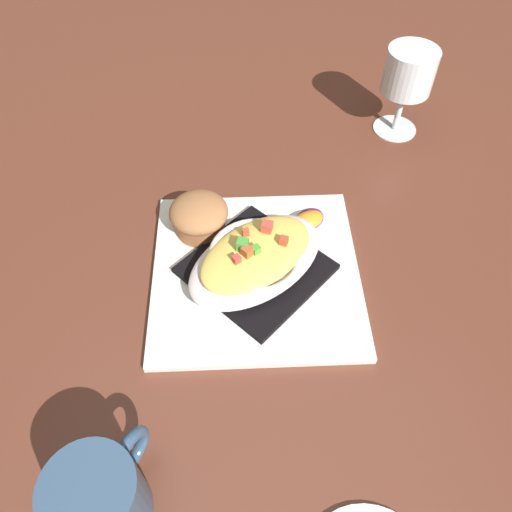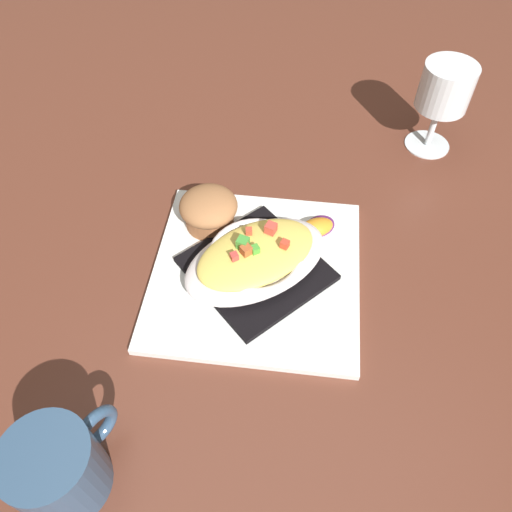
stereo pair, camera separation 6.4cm
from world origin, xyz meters
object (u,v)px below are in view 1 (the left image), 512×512
(orange_garnish, at_px, (308,220))
(coffee_mug, at_px, (101,500))
(muffin, at_px, (199,216))
(gratin_dish, at_px, (256,257))
(square_plate, at_px, (256,272))
(stemmed_glass, at_px, (408,76))

(orange_garnish, height_order, coffee_mug, coffee_mug)
(muffin, xyz_separation_m, coffee_mug, (-0.05, -0.36, 0.00))
(muffin, bearing_deg, gratin_dish, -40.86)
(square_plate, distance_m, stemmed_glass, 0.40)
(coffee_mug, bearing_deg, square_plate, 65.23)
(gratin_dish, xyz_separation_m, muffin, (-0.08, 0.07, 0.00))
(orange_garnish, bearing_deg, stemmed_glass, 56.04)
(gratin_dish, height_order, coffee_mug, coffee_mug)
(square_plate, distance_m, muffin, 0.11)
(stemmed_glass, bearing_deg, orange_garnish, -123.96)
(gratin_dish, distance_m, coffee_mug, 0.32)
(gratin_dish, distance_m, muffin, 0.10)
(square_plate, relative_size, muffin, 3.37)
(muffin, distance_m, coffee_mug, 0.36)
(gratin_dish, relative_size, orange_garnish, 3.40)
(coffee_mug, xyz_separation_m, stemmed_glass, (0.36, 0.60, 0.06))
(coffee_mug, bearing_deg, gratin_dish, 65.24)
(muffin, height_order, coffee_mug, coffee_mug)
(stemmed_glass, bearing_deg, square_plate, -125.73)
(gratin_dish, bearing_deg, square_plate, -65.75)
(orange_garnish, distance_m, coffee_mug, 0.42)
(square_plate, relative_size, orange_garnish, 4.09)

